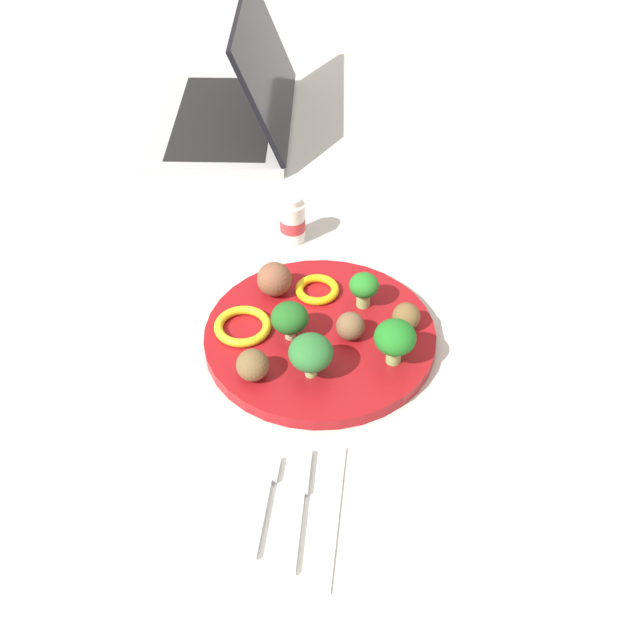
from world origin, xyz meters
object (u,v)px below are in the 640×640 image
Objects in this scene: broccoli_floret_mid_right at (364,287)px; meatball_back_right at (253,365)px; meatball_far_rim at (406,316)px; napkin at (279,509)px; broccoli_floret_mid_left at (311,353)px; meatball_mid_left at (350,326)px; yogurt_bottle at (293,221)px; meatball_front_right at (274,279)px; laptop at (236,105)px; pepper_ring_far_rim at (243,324)px; plate at (320,337)px; broccoli_floret_front_right at (290,318)px; pepper_ring_mid_left at (317,290)px; knife at (298,502)px; broccoli_floret_center at (395,338)px; fork at (263,498)px.

meatball_back_right is at bearing 136.53° from broccoli_floret_mid_right.
broccoli_floret_mid_right is 0.07m from meatball_far_rim.
broccoli_floret_mid_left is at bearing -6.96° from napkin.
broccoli_floret_mid_right is 0.06m from meatball_mid_left.
yogurt_bottle is (0.27, 0.04, -0.02)m from broccoli_floret_mid_left.
meatball_front_right is 0.13× the size of laptop.
broccoli_floret_mid_right reaches higher than pepper_ring_far_rim.
broccoli_floret_front_right reaches higher than plate.
broccoli_floret_mid_left reaches higher than napkin.
pepper_ring_far_rim is (0.08, 0.02, -0.01)m from meatball_back_right.
pepper_ring_mid_left is at bearing 70.77° from broccoli_floret_mid_right.
broccoli_floret_mid_right is 0.30m from knife.
knife is at bearing -160.99° from pepper_ring_far_rim.
broccoli_floret_mid_right is 1.36× the size of meatball_mid_left.
pepper_ring_mid_left is 0.47m from laptop.
broccoli_floret_center is 1.67× the size of meatball_mid_left.
broccoli_floret_mid_left is at bearing -164.69° from laptop.
broccoli_floret_center is at bearing -141.01° from pepper_ring_mid_left.
broccoli_floret_front_right is 0.71× the size of pepper_ring_far_rim.
napkin is at bearing 173.49° from plate.
broccoli_floret_mid_right is 0.18m from yogurt_bottle.
pepper_ring_mid_left is at bearing -7.02° from fork.
fork is at bearing 149.44° from meatball_far_rim.
meatball_back_right is 0.28m from yogurt_bottle.
meatball_far_rim reaches higher than plate.
meatball_far_rim is 0.99× the size of meatball_mid_left.
meatball_back_right is 0.16m from fork.
yogurt_bottle is at bearing 17.44° from pepper_ring_mid_left.
laptop is at bearing 17.95° from plate.
yogurt_bottle is (0.25, 0.14, -0.02)m from broccoli_floret_center.
yogurt_bottle reaches higher than napkin.
broccoli_floret_mid_right is 1.25× the size of meatball_back_right.
pepper_ring_far_rim reaches higher than knife.
meatball_mid_left is 0.23m from yogurt_bottle.
meatball_front_right reaches higher than pepper_ring_mid_left.
pepper_ring_far_rim is 1.24× the size of pepper_ring_mid_left.
laptop is (0.59, 0.16, -0.01)m from broccoli_floret_mid_left.
pepper_ring_mid_left is (0.06, 0.11, -0.01)m from meatball_far_rim.
broccoli_floret_front_right is at bearing 93.69° from meatball_mid_left.
meatball_far_rim is at bearing -86.78° from pepper_ring_far_rim.
fork is (-0.24, -0.05, -0.01)m from pepper_ring_far_rim.
meatball_mid_left is at bearing -128.08° from meatball_front_right.
broccoli_floret_front_right is 0.41× the size of fork.
fork is at bearing 85.76° from knife.
meatball_front_right is 0.08m from pepper_ring_far_rim.
napkin is 2.45× the size of yogurt_bottle.
broccoli_floret_center is at bearing -151.30° from yogurt_bottle.
plate is 0.24m from fork.
broccoli_floret_mid_left reaches higher than pepper_ring_mid_left.
pepper_ring_mid_left is at bearing -0.44° from knife.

